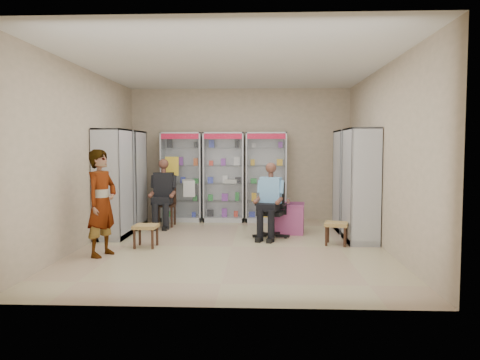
{
  "coord_description": "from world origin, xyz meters",
  "views": [
    {
      "loc": [
        0.48,
        -7.74,
        1.67
      ],
      "look_at": [
        0.1,
        0.7,
        1.07
      ],
      "focal_mm": 35.0,
      "sensor_mm": 36.0,
      "label": 1
    }
  ],
  "objects_px": {
    "woven_stool_b": "(146,236)",
    "woven_stool_a": "(336,234)",
    "seated_shopkeeper": "(271,203)",
    "pink_trunk": "(288,218)",
    "cabinet_left_near": "(113,184)",
    "cabinet_right_near": "(361,185)",
    "cabinet_back_mid": "(224,177)",
    "cabinet_left_far": "(130,180)",
    "cabinet_back_left": "(182,177)",
    "cabinet_back_right": "(266,177)",
    "cabinet_right_far": "(349,181)",
    "wooden_chair": "(165,204)",
    "office_chair": "(271,210)",
    "standing_man": "(102,203)"
  },
  "relations": [
    {
      "from": "cabinet_left_near",
      "to": "cabinet_back_right",
      "type": "bearing_deg",
      "value": 125.65
    },
    {
      "from": "wooden_chair",
      "to": "woven_stool_b",
      "type": "xyz_separation_m",
      "value": [
        0.12,
        -2.1,
        -0.28
      ]
    },
    {
      "from": "cabinet_back_right",
      "to": "cabinet_left_far",
      "type": "height_order",
      "value": "same"
    },
    {
      "from": "wooden_chair",
      "to": "seated_shopkeeper",
      "type": "relative_size",
      "value": 0.72
    },
    {
      "from": "cabinet_back_left",
      "to": "cabinet_left_far",
      "type": "distance_m",
      "value": 1.32
    },
    {
      "from": "cabinet_back_mid",
      "to": "office_chair",
      "type": "xyz_separation_m",
      "value": [
        1.02,
        -1.89,
        -0.49
      ]
    },
    {
      "from": "cabinet_back_left",
      "to": "cabinet_left_near",
      "type": "xyz_separation_m",
      "value": [
        -0.93,
        -2.03,
        0.0
      ]
    },
    {
      "from": "cabinet_back_mid",
      "to": "cabinet_left_near",
      "type": "xyz_separation_m",
      "value": [
        -1.88,
        -2.03,
        0.0
      ]
    },
    {
      "from": "cabinet_back_right",
      "to": "woven_stool_b",
      "type": "height_order",
      "value": "cabinet_back_right"
    },
    {
      "from": "woven_stool_b",
      "to": "seated_shopkeeper",
      "type": "bearing_deg",
      "value": 23.08
    },
    {
      "from": "cabinet_right_near",
      "to": "woven_stool_a",
      "type": "height_order",
      "value": "cabinet_right_near"
    },
    {
      "from": "pink_trunk",
      "to": "cabinet_back_mid",
      "type": "bearing_deg",
      "value": 134.23
    },
    {
      "from": "cabinet_left_far",
      "to": "wooden_chair",
      "type": "xyz_separation_m",
      "value": [
        0.68,
        0.2,
        -0.53
      ]
    },
    {
      "from": "cabinet_back_right",
      "to": "pink_trunk",
      "type": "bearing_deg",
      "value": -73.49
    },
    {
      "from": "pink_trunk",
      "to": "woven_stool_b",
      "type": "relative_size",
      "value": 1.59
    },
    {
      "from": "cabinet_left_far",
      "to": "seated_shopkeeper",
      "type": "distance_m",
      "value": 3.09
    },
    {
      "from": "cabinet_back_left",
      "to": "cabinet_left_far",
      "type": "relative_size",
      "value": 1.0
    },
    {
      "from": "cabinet_right_far",
      "to": "wooden_chair",
      "type": "bearing_deg",
      "value": 83.96
    },
    {
      "from": "cabinet_back_left",
      "to": "cabinet_right_far",
      "type": "relative_size",
      "value": 1.0
    },
    {
      "from": "cabinet_back_mid",
      "to": "cabinet_left_far",
      "type": "distance_m",
      "value": 2.1
    },
    {
      "from": "cabinet_right_far",
      "to": "standing_man",
      "type": "xyz_separation_m",
      "value": [
        -4.18,
        -2.35,
        -0.18
      ]
    },
    {
      "from": "woven_stool_b",
      "to": "woven_stool_a",
      "type": "bearing_deg",
      "value": 6.07
    },
    {
      "from": "seated_shopkeeper",
      "to": "cabinet_left_near",
      "type": "bearing_deg",
      "value": -161.38
    },
    {
      "from": "cabinet_left_far",
      "to": "woven_stool_b",
      "type": "bearing_deg",
      "value": 22.68
    },
    {
      "from": "cabinet_right_near",
      "to": "seated_shopkeeper",
      "type": "distance_m",
      "value": 1.63
    },
    {
      "from": "cabinet_back_mid",
      "to": "cabinet_left_far",
      "type": "relative_size",
      "value": 1.0
    },
    {
      "from": "cabinet_back_right",
      "to": "wooden_chair",
      "type": "xyz_separation_m",
      "value": [
        -2.15,
        -0.73,
        -0.53
      ]
    },
    {
      "from": "cabinet_back_right",
      "to": "cabinet_right_far",
      "type": "distance_m",
      "value": 1.98
    },
    {
      "from": "cabinet_right_near",
      "to": "standing_man",
      "type": "bearing_deg",
      "value": 106.6
    },
    {
      "from": "cabinet_left_far",
      "to": "standing_man",
      "type": "xyz_separation_m",
      "value": [
        0.28,
        -2.55,
        -0.18
      ]
    },
    {
      "from": "cabinet_right_far",
      "to": "woven_stool_b",
      "type": "height_order",
      "value": "cabinet_right_far"
    },
    {
      "from": "cabinet_back_left",
      "to": "cabinet_right_near",
      "type": "xyz_separation_m",
      "value": [
        3.53,
        -2.23,
        0.0
      ]
    },
    {
      "from": "cabinet_back_right",
      "to": "standing_man",
      "type": "relative_size",
      "value": 1.22
    },
    {
      "from": "cabinet_left_near",
      "to": "woven_stool_a",
      "type": "distance_m",
      "value": 4.11
    },
    {
      "from": "cabinet_back_left",
      "to": "cabinet_back_right",
      "type": "distance_m",
      "value": 1.9
    },
    {
      "from": "office_chair",
      "to": "cabinet_right_far",
      "type": "bearing_deg",
      "value": 42.62
    },
    {
      "from": "woven_stool_a",
      "to": "office_chair",
      "type": "bearing_deg",
      "value": 151.29
    },
    {
      "from": "wooden_chair",
      "to": "pink_trunk",
      "type": "relative_size",
      "value": 1.57
    },
    {
      "from": "cabinet_right_near",
      "to": "office_chair",
      "type": "relative_size",
      "value": 1.96
    },
    {
      "from": "cabinet_right_far",
      "to": "seated_shopkeeper",
      "type": "bearing_deg",
      "value": 117.32
    },
    {
      "from": "cabinet_left_near",
      "to": "cabinet_back_mid",
      "type": "bearing_deg",
      "value": 137.2
    },
    {
      "from": "cabinet_back_right",
      "to": "standing_man",
      "type": "xyz_separation_m",
      "value": [
        -2.55,
        -3.48,
        -0.18
      ]
    },
    {
      "from": "cabinet_right_far",
      "to": "wooden_chair",
      "type": "relative_size",
      "value": 2.13
    },
    {
      "from": "office_chair",
      "to": "pink_trunk",
      "type": "relative_size",
      "value": 1.7
    },
    {
      "from": "standing_man",
      "to": "cabinet_left_near",
      "type": "bearing_deg",
      "value": 30.03
    },
    {
      "from": "pink_trunk",
      "to": "cabinet_left_near",
      "type": "bearing_deg",
      "value": -169.07
    },
    {
      "from": "wooden_chair",
      "to": "seated_shopkeeper",
      "type": "bearing_deg",
      "value": -28.53
    },
    {
      "from": "cabinet_back_right",
      "to": "cabinet_left_far",
      "type": "distance_m",
      "value": 2.98
    },
    {
      "from": "cabinet_back_mid",
      "to": "woven_stool_b",
      "type": "xyz_separation_m",
      "value": [
        -1.08,
        -2.83,
        -0.81
      ]
    },
    {
      "from": "office_chair",
      "to": "woven_stool_a",
      "type": "distance_m",
      "value": 1.3
    }
  ]
}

